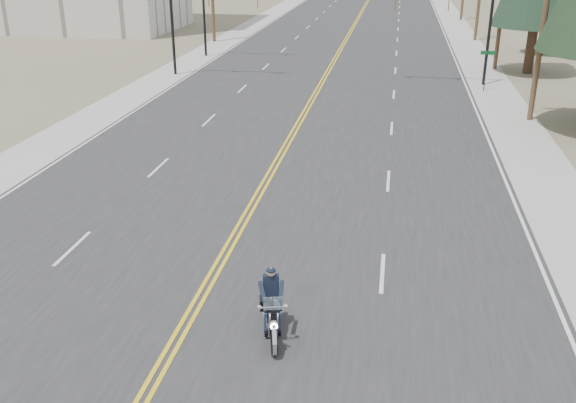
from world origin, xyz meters
The scene contains 9 objects.
ground_plane centered at (0.00, 0.00, 0.00)m, with size 400.00×400.00×0.00m, color #776D56.
road centered at (0.00, 70.00, 0.01)m, with size 20.00×200.00×0.01m, color #303033.
sidewalk_left centered at (-11.50, 70.00, 0.01)m, with size 3.00×200.00×0.01m, color #A5A5A0.
sidewalk_right centered at (11.50, 70.00, 0.01)m, with size 3.00×200.00×0.01m, color #A5A5A0.
traffic_mast_left centered at (-8.98, 32.00, 4.94)m, with size 7.10×0.26×7.00m.
traffic_mast_right centered at (8.98, 32.00, 4.94)m, with size 7.10×0.26×7.00m.
street_sign centered at (10.80, 30.00, 1.80)m, with size 0.90×0.06×2.62m.
utility_pole_b centered at (12.50, 23.00, 5.98)m, with size 2.20×0.30×11.50m.
motorcyclist centered at (2.32, 0.33, 0.87)m, with size 0.96×2.24×1.75m, color black, non-canonical shape.
Camera 1 is at (5.00, -13.26, 9.40)m, focal length 40.00 mm.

